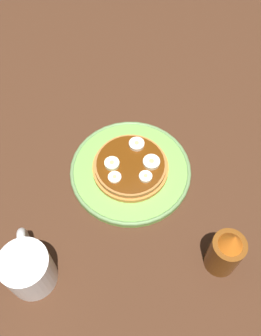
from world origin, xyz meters
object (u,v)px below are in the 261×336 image
(pancake_stack, at_px, (132,168))
(banana_slice_1, at_px, (115,177))
(plate, at_px, (130,170))
(banana_slice_3, at_px, (112,164))
(coffee_mug, at_px, (28,267))
(banana_slice_0, at_px, (151,162))
(syrup_bottle, at_px, (226,252))
(banana_slice_2, at_px, (146,177))
(banana_slice_4, at_px, (137,144))

(pancake_stack, xyz_separation_m, banana_slice_1, (-0.02, 0.04, 0.01))
(plate, relative_size, banana_slice_3, 8.27)
(banana_slice_3, distance_m, coffee_mug, 0.25)
(pancake_stack, bearing_deg, banana_slice_0, -101.02)
(pancake_stack, relative_size, coffee_mug, 1.32)
(banana_slice_0, relative_size, banana_slice_1, 1.30)
(banana_slice_1, bearing_deg, banana_slice_3, -5.03)
(banana_slice_1, xyz_separation_m, coffee_mug, (-0.13, 0.19, 0.01))
(banana_slice_0, distance_m, banana_slice_1, 0.08)
(banana_slice_0, height_order, coffee_mug, coffee_mug)
(syrup_bottle, bearing_deg, banana_slice_2, 23.71)
(coffee_mug, bearing_deg, banana_slice_1, -54.33)
(coffee_mug, distance_m, syrup_bottle, 0.34)
(banana_slice_3, bearing_deg, coffee_mug, 131.05)
(plate, distance_m, syrup_bottle, 0.26)
(banana_slice_3, bearing_deg, syrup_bottle, -149.52)
(pancake_stack, relative_size, banana_slice_1, 5.91)
(plate, relative_size, syrup_bottle, 2.02)
(banana_slice_0, bearing_deg, banana_slice_2, 143.22)
(banana_slice_4, height_order, syrup_bottle, syrup_bottle)
(banana_slice_2, height_order, banana_slice_3, banana_slice_3)
(banana_slice_2, distance_m, banana_slice_4, 0.08)
(banana_slice_0, distance_m, coffee_mug, 0.31)
(pancake_stack, distance_m, banana_slice_0, 0.04)
(banana_slice_1, relative_size, banana_slice_3, 0.87)
(syrup_bottle, bearing_deg, banana_slice_3, 30.48)
(syrup_bottle, bearing_deg, coffee_mug, 77.88)
(banana_slice_0, relative_size, banana_slice_4, 1.07)
(banana_slice_4, distance_m, coffee_mug, 0.32)
(banana_slice_2, bearing_deg, coffee_mug, 115.67)
(banana_slice_4, relative_size, syrup_bottle, 0.26)
(plate, distance_m, coffee_mug, 0.28)
(plate, relative_size, banana_slice_4, 7.80)
(pancake_stack, bearing_deg, plate, 24.50)
(plate, bearing_deg, syrup_bottle, -155.94)
(banana_slice_0, height_order, banana_slice_3, same)
(banana_slice_1, height_order, syrup_bottle, syrup_bottle)
(pancake_stack, height_order, banana_slice_2, banana_slice_2)
(banana_slice_0, bearing_deg, coffee_mug, 118.76)
(banana_slice_3, distance_m, syrup_bottle, 0.28)
(pancake_stack, distance_m, banana_slice_2, 0.04)
(plate, bearing_deg, banana_slice_4, -32.22)
(banana_slice_3, bearing_deg, banana_slice_2, -130.14)
(banana_slice_2, bearing_deg, pancake_stack, 25.82)
(banana_slice_0, xyz_separation_m, coffee_mug, (-0.15, 0.27, 0.01))
(pancake_stack, relative_size, banana_slice_2, 5.99)
(banana_slice_3, distance_m, banana_slice_4, 0.07)
(banana_slice_1, xyz_separation_m, banana_slice_4, (0.06, -0.06, 0.00))
(banana_slice_0, relative_size, banana_slice_2, 1.32)
(banana_slice_0, height_order, banana_slice_1, banana_slice_0)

